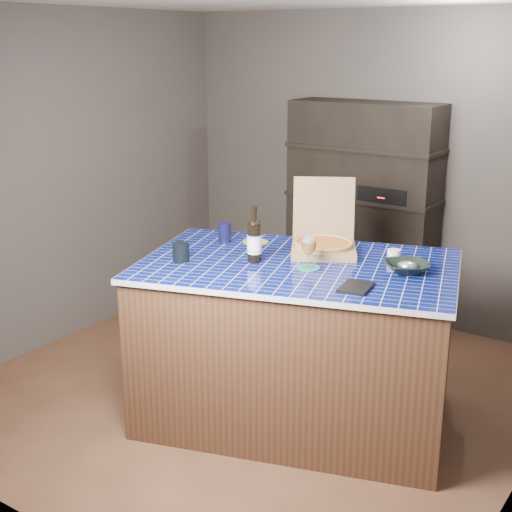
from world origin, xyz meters
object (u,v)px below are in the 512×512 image
Objects in this scene: kitchen_island at (297,342)px; bowl at (407,267)px; wine_glass at (309,245)px; mead_bottle at (254,240)px; pizza_box at (323,242)px; dvd_case at (356,287)px.

bowl reaches higher than kitchen_island.
mead_bottle is at bearing -168.65° from wine_glass.
wine_glass is at bearing -104.68° from pizza_box.
kitchen_island is 0.63m from pizza_box.
pizza_box is at bearing 59.74° from mead_bottle.
kitchen_island is at bearing 153.36° from wine_glass.
wine_glass is at bearing 147.36° from dvd_case.
bowl is at bearing -38.76° from pizza_box.
wine_glass is 0.56m from bowl.
pizza_box is (0.01, 0.29, 0.56)m from kitchen_island.
mead_bottle is 1.36× the size of bowl.
mead_bottle reaches higher than dvd_case.
mead_bottle reaches higher than kitchen_island.
kitchen_island is at bearing 26.53° from mead_bottle.
dvd_case is (0.72, -0.10, -0.12)m from mead_bottle.
bowl is (0.49, 0.25, -0.11)m from wine_glass.
mead_bottle reaches higher than wine_glass.
wine_glass is 0.44m from dvd_case.
wine_glass is 0.92× the size of dvd_case.
mead_bottle is at bearing -171.11° from kitchen_island.
mead_bottle is (-0.23, -0.12, 0.63)m from kitchen_island.
pizza_box reaches higher than dvd_case.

